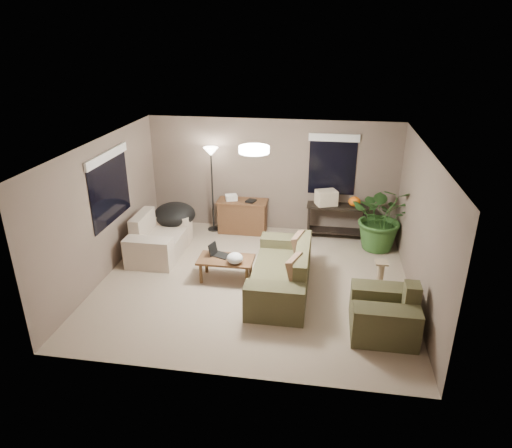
% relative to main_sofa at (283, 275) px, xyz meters
% --- Properties ---
extents(room_shell, '(5.50, 5.50, 5.50)m').
position_rel_main_sofa_xyz_m(room_shell, '(-0.54, 0.20, 0.96)').
color(room_shell, gray).
rests_on(room_shell, ground).
extents(main_sofa, '(0.95, 2.20, 0.85)m').
position_rel_main_sofa_xyz_m(main_sofa, '(0.00, 0.00, 0.00)').
color(main_sofa, '#4A472C').
rests_on(main_sofa, ground).
extents(throw_pillows, '(0.36, 1.40, 0.47)m').
position_rel_main_sofa_xyz_m(throw_pillows, '(0.26, -0.00, 0.36)').
color(throw_pillows, '#8C7251').
rests_on(throw_pillows, main_sofa).
extents(loveseat, '(0.90, 1.60, 0.85)m').
position_rel_main_sofa_xyz_m(loveseat, '(-2.65, 1.02, 0.00)').
color(loveseat, '#BEB6A2').
rests_on(loveseat, ground).
extents(armchair, '(0.95, 1.00, 0.85)m').
position_rel_main_sofa_xyz_m(armchair, '(1.62, -0.98, 0.00)').
color(armchair, '#49472C').
rests_on(armchair, ground).
extents(coffee_table, '(1.00, 0.55, 0.42)m').
position_rel_main_sofa_xyz_m(coffee_table, '(-1.06, 0.20, 0.06)').
color(coffee_table, brown).
rests_on(coffee_table, ground).
extents(laptop, '(0.42, 0.34, 0.24)m').
position_rel_main_sofa_xyz_m(laptop, '(-1.23, 0.30, 0.19)').
color(laptop, black).
rests_on(laptop, coffee_table).
extents(plastic_bag, '(0.34, 0.32, 0.20)m').
position_rel_main_sofa_xyz_m(plastic_bag, '(-0.86, 0.05, 0.23)').
color(plastic_bag, white).
rests_on(plastic_bag, coffee_table).
extents(desk, '(1.10, 0.50, 0.75)m').
position_rel_main_sofa_xyz_m(desk, '(-1.16, 2.36, 0.08)').
color(desk, brown).
rests_on(desk, ground).
extents(desk_papers, '(0.72, 0.32, 0.12)m').
position_rel_main_sofa_xyz_m(desk_papers, '(-1.31, 2.35, 0.51)').
color(desk_papers, silver).
rests_on(desk_papers, desk).
extents(console_table, '(1.30, 0.40, 0.75)m').
position_rel_main_sofa_xyz_m(console_table, '(0.92, 2.39, 0.14)').
color(console_table, black).
rests_on(console_table, ground).
extents(pumpkin, '(0.29, 0.29, 0.21)m').
position_rel_main_sofa_xyz_m(pumpkin, '(1.27, 2.39, 0.56)').
color(pumpkin, orange).
rests_on(pumpkin, console_table).
extents(cardboard_box, '(0.52, 0.46, 0.32)m').
position_rel_main_sofa_xyz_m(cardboard_box, '(0.67, 2.39, 0.62)').
color(cardboard_box, beige).
rests_on(cardboard_box, console_table).
extents(papasan_chair, '(0.98, 0.98, 0.80)m').
position_rel_main_sofa_xyz_m(papasan_chair, '(-2.55, 1.81, 0.17)').
color(papasan_chair, black).
rests_on(papasan_chair, ground).
extents(floor_lamp, '(0.32, 0.32, 1.91)m').
position_rel_main_sofa_xyz_m(floor_lamp, '(-1.84, 2.38, 1.30)').
color(floor_lamp, black).
rests_on(floor_lamp, ground).
extents(ceiling_fixture, '(0.50, 0.50, 0.10)m').
position_rel_main_sofa_xyz_m(ceiling_fixture, '(-0.54, 0.20, 2.15)').
color(ceiling_fixture, white).
rests_on(ceiling_fixture, room_shell).
extents(houseplant, '(1.29, 1.43, 1.11)m').
position_rel_main_sofa_xyz_m(houseplant, '(1.83, 1.96, 0.26)').
color(houseplant, '#2D5923').
rests_on(houseplant, ground).
extents(cat_scratching_post, '(0.32, 0.32, 0.50)m').
position_rel_main_sofa_xyz_m(cat_scratching_post, '(1.69, 0.36, -0.08)').
color(cat_scratching_post, tan).
rests_on(cat_scratching_post, ground).
extents(window_left, '(0.05, 1.56, 1.33)m').
position_rel_main_sofa_xyz_m(window_left, '(-3.27, 0.50, 1.49)').
color(window_left, black).
rests_on(window_left, room_shell).
extents(window_back, '(1.06, 0.05, 1.33)m').
position_rel_main_sofa_xyz_m(window_back, '(0.76, 2.68, 1.49)').
color(window_back, black).
rests_on(window_back, room_shell).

